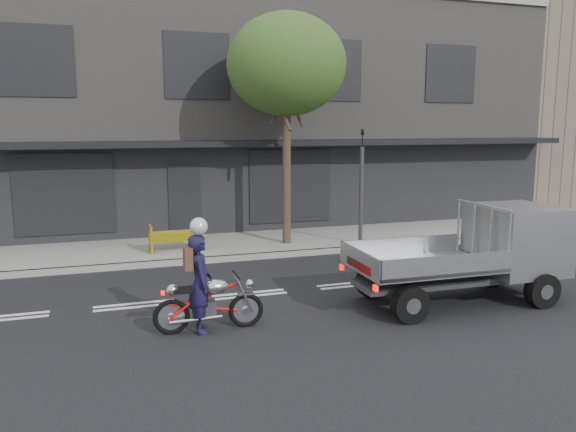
# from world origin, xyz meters

# --- Properties ---
(ground) EXTENTS (80.00, 80.00, 0.00)m
(ground) POSITION_xyz_m (0.00, 0.00, 0.00)
(ground) COLOR black
(ground) RESTS_ON ground
(sidewalk) EXTENTS (32.00, 3.20, 0.15)m
(sidewalk) POSITION_xyz_m (0.00, 4.70, 0.07)
(sidewalk) COLOR gray
(sidewalk) RESTS_ON ground
(kerb) EXTENTS (32.00, 0.20, 0.15)m
(kerb) POSITION_xyz_m (0.00, 3.10, 0.07)
(kerb) COLOR gray
(kerb) RESTS_ON ground
(building_main) EXTENTS (26.00, 10.00, 8.00)m
(building_main) POSITION_xyz_m (0.00, 11.30, 4.00)
(building_main) COLOR slate
(building_main) RESTS_ON ground
(street_tree) EXTENTS (3.40, 3.40, 6.74)m
(street_tree) POSITION_xyz_m (2.20, 4.20, 5.28)
(street_tree) COLOR #382B21
(street_tree) RESTS_ON ground
(traffic_light_pole) EXTENTS (0.12, 0.12, 3.50)m
(traffic_light_pole) POSITION_xyz_m (4.20, 3.35, 1.65)
(traffic_light_pole) COLOR #2D2D30
(traffic_light_pole) RESTS_ON ground
(motorcycle) EXTENTS (1.97, 0.57, 1.01)m
(motorcycle) POSITION_xyz_m (-1.20, -1.83, 0.52)
(motorcycle) COLOR black
(motorcycle) RESTS_ON ground
(rider) EXTENTS (0.44, 0.65, 1.75)m
(rider) POSITION_xyz_m (-1.35, -1.83, 0.87)
(rider) COLOR #161336
(rider) RESTS_ON ground
(flatbed_ute) EXTENTS (4.42, 1.89, 2.04)m
(flatbed_ute) POSITION_xyz_m (4.90, -1.85, 1.16)
(flatbed_ute) COLOR black
(flatbed_ute) RESTS_ON ground
(construction_barrier) EXTENTS (1.42, 0.57, 0.79)m
(construction_barrier) POSITION_xyz_m (-1.07, 3.92, 0.55)
(construction_barrier) COLOR yellow
(construction_barrier) RESTS_ON sidewalk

